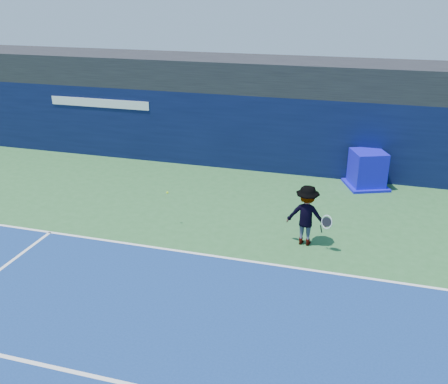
% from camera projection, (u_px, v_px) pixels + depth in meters
% --- Properties ---
extents(ground, '(80.00, 80.00, 0.00)m').
position_uv_depth(ground, '(167.00, 320.00, 11.05)').
color(ground, '#2C6331').
rests_on(ground, ground).
extents(baseline, '(24.00, 0.10, 0.01)m').
position_uv_depth(baseline, '(208.00, 255.00, 13.71)').
color(baseline, white).
rests_on(baseline, ground).
extents(service_line, '(24.00, 0.10, 0.01)m').
position_uv_depth(service_line, '(126.00, 384.00, 9.27)').
color(service_line, white).
rests_on(service_line, ground).
extents(stadium_band, '(36.00, 3.00, 1.20)m').
position_uv_depth(stadium_band, '(272.00, 75.00, 19.89)').
color(stadium_band, black).
rests_on(stadium_band, back_wall_assembly).
extents(back_wall_assembly, '(36.00, 1.03, 3.00)m').
position_uv_depth(back_wall_assembly, '(265.00, 132.00, 19.81)').
color(back_wall_assembly, '#091033').
rests_on(back_wall_assembly, ground).
extents(equipment_cart, '(1.83, 1.83, 1.35)m').
position_uv_depth(equipment_cart, '(367.00, 171.00, 18.25)').
color(equipment_cart, '#140EC6').
rests_on(equipment_cart, ground).
extents(tennis_player, '(1.35, 0.77, 1.78)m').
position_uv_depth(tennis_player, '(307.00, 215.00, 14.03)').
color(tennis_player, white).
rests_on(tennis_player, ground).
extents(tennis_ball, '(0.07, 0.07, 0.07)m').
position_uv_depth(tennis_ball, '(167.00, 193.00, 15.12)').
color(tennis_ball, '#B9EA1A').
rests_on(tennis_ball, ground).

